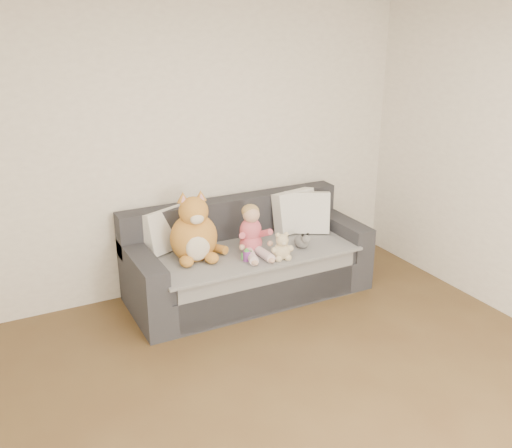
{
  "coord_description": "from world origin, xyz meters",
  "views": [
    {
      "loc": [
        -1.73,
        -2.29,
        2.48
      ],
      "look_at": [
        0.42,
        1.87,
        0.75
      ],
      "focal_mm": 40.0,
      "sensor_mm": 36.0,
      "label": 1
    }
  ],
  "objects": [
    {
      "name": "teddy_bear",
      "position": [
        0.56,
        1.65,
        0.57
      ],
      "size": [
        0.2,
        0.15,
        0.25
      ],
      "rotation": [
        0.0,
        0.0,
        -0.2
      ],
      "color": "beige",
      "rests_on": "sofa"
    },
    {
      "name": "plush_cow",
      "position": [
        0.85,
        1.79,
        0.54
      ],
      "size": [
        0.13,
        0.2,
        0.16
      ],
      "rotation": [
        0.0,
        0.0,
        -0.07
      ],
      "color": "white",
      "rests_on": "sofa"
    },
    {
      "name": "sofa",
      "position": [
        0.42,
        2.06,
        0.31
      ],
      "size": [
        2.2,
        0.94,
        0.85
      ],
      "color": "#2A2B30",
      "rests_on": "ground"
    },
    {
      "name": "cushion_right_back",
      "position": [
        1.01,
        2.21,
        0.67
      ],
      "size": [
        0.46,
        0.27,
        0.41
      ],
      "rotation": [
        0.0,
        0.0,
        0.18
      ],
      "color": "white",
      "rests_on": "sofa"
    },
    {
      "name": "room_shell",
      "position": [
        0.0,
        0.42,
        1.3
      ],
      "size": [
        5.0,
        5.0,
        5.0
      ],
      "color": "brown",
      "rests_on": "ground"
    },
    {
      "name": "cushion_left",
      "position": [
        -0.27,
        2.31,
        0.66
      ],
      "size": [
        0.46,
        0.34,
        0.39
      ],
      "rotation": [
        0.0,
        0.0,
        0.41
      ],
      "color": "white",
      "rests_on": "sofa"
    },
    {
      "name": "cushion_right_front",
      "position": [
        1.1,
        2.12,
        0.67
      ],
      "size": [
        0.48,
        0.38,
        0.41
      ],
      "rotation": [
        0.0,
        0.0,
        -0.51
      ],
      "color": "white",
      "rests_on": "sofa"
    },
    {
      "name": "toddler",
      "position": [
        0.39,
        1.9,
        0.66
      ],
      "size": [
        0.31,
        0.46,
        0.45
      ],
      "rotation": [
        0.0,
        0.0,
        -0.14
      ],
      "color": "#C74677",
      "rests_on": "sofa"
    },
    {
      "name": "sippy_cup",
      "position": [
        0.27,
        1.75,
        0.54
      ],
      "size": [
        0.11,
        0.08,
        0.12
      ],
      "rotation": [
        0.0,
        0.0,
        0.14
      ],
      "color": "purple",
      "rests_on": "sofa"
    },
    {
      "name": "plush_cat",
      "position": [
        -0.11,
        2.01,
        0.71
      ],
      "size": [
        0.5,
        0.43,
        0.64
      ],
      "rotation": [
        0.0,
        0.0,
        -0.13
      ],
      "color": "#B77628",
      "rests_on": "sofa"
    }
  ]
}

